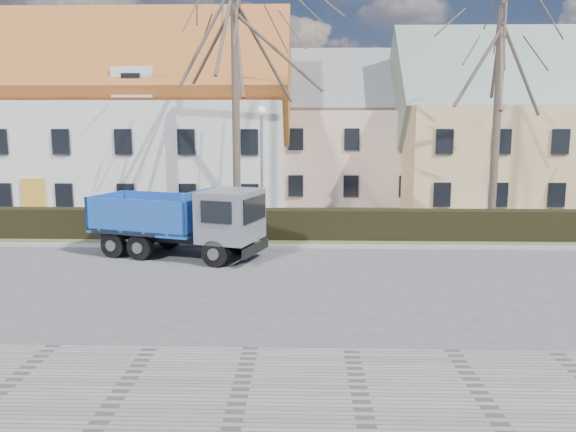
{
  "coord_description": "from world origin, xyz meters",
  "views": [
    {
      "loc": [
        1.18,
        -17.82,
        4.98
      ],
      "look_at": [
        0.58,
        2.83,
        1.6
      ],
      "focal_mm": 35.0,
      "sensor_mm": 36.0,
      "label": 1
    }
  ],
  "objects_px": {
    "dump_truck": "(172,221)",
    "streetlight": "(262,171)",
    "parked_car_a": "(192,207)",
    "cart_frame": "(112,242)"
  },
  "relations": [
    {
      "from": "cart_frame",
      "to": "parked_car_a",
      "type": "relative_size",
      "value": 0.18
    },
    {
      "from": "streetlight",
      "to": "parked_car_a",
      "type": "height_order",
      "value": "streetlight"
    },
    {
      "from": "streetlight",
      "to": "parked_car_a",
      "type": "bearing_deg",
      "value": 135.96
    },
    {
      "from": "dump_truck",
      "to": "streetlight",
      "type": "relative_size",
      "value": 1.16
    },
    {
      "from": "dump_truck",
      "to": "parked_car_a",
      "type": "xyz_separation_m",
      "value": [
        -0.81,
        7.76,
        -0.64
      ]
    },
    {
      "from": "cart_frame",
      "to": "parked_car_a",
      "type": "height_order",
      "value": "parked_car_a"
    },
    {
      "from": "parked_car_a",
      "to": "streetlight",
      "type": "bearing_deg",
      "value": -124.47
    },
    {
      "from": "cart_frame",
      "to": "parked_car_a",
      "type": "bearing_deg",
      "value": 74.92
    },
    {
      "from": "dump_truck",
      "to": "cart_frame",
      "type": "distance_m",
      "value": 2.98
    },
    {
      "from": "streetlight",
      "to": "dump_truck",
      "type": "bearing_deg",
      "value": -128.76
    }
  ]
}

